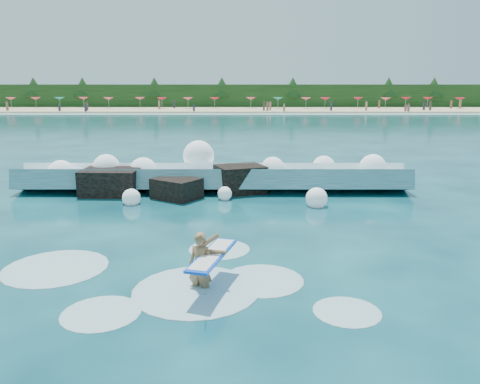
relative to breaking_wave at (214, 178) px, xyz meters
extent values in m
plane|color=#072839|center=(-0.28, -7.89, -0.53)|extent=(200.00, 200.00, 0.00)
cube|color=tan|center=(-0.28, 70.11, -0.33)|extent=(140.00, 20.00, 0.40)
cube|color=silver|center=(-0.28, 59.11, -0.49)|extent=(140.00, 5.00, 0.08)
cube|color=black|center=(-0.28, 80.11, 1.97)|extent=(140.00, 4.00, 5.00)
cube|color=teal|center=(0.00, -0.16, -0.09)|extent=(17.57, 2.67, 1.47)
cube|color=white|center=(0.00, 0.64, 0.35)|extent=(17.57, 1.24, 0.68)
cube|color=black|center=(-4.48, -1.00, -0.07)|extent=(2.51, 1.92, 1.32)
cube|color=black|center=(-1.48, -1.80, -0.17)|extent=(2.31, 2.20, 1.02)
cube|color=black|center=(1.22, -0.60, -0.03)|extent=(2.48, 2.24, 1.42)
imported|color=#8D6442|center=(0.31, -10.98, 0.02)|extent=(0.71, 0.58, 1.68)
cube|color=blue|center=(0.59, -10.93, 0.31)|extent=(1.12, 2.35, 0.06)
cube|color=white|center=(0.59, -10.93, 0.33)|extent=(0.97, 2.14, 0.06)
cylinder|color=black|center=(0.49, -12.18, -0.08)|extent=(0.01, 0.91, 0.43)
sphere|color=white|center=(-6.80, -0.64, 0.32)|extent=(1.21, 1.21, 1.21)
sphere|color=white|center=(-4.94, 0.01, 0.48)|extent=(1.23, 1.23, 1.23)
sphere|color=white|center=(-3.25, 0.01, 0.33)|extent=(1.26, 1.26, 1.26)
sphere|color=white|center=(-0.75, 0.73, 0.92)|extent=(1.47, 1.47, 1.47)
sphere|color=white|center=(0.90, -0.19, 0.24)|extent=(0.85, 0.85, 0.85)
sphere|color=white|center=(2.70, -0.26, 0.48)|extent=(1.08, 1.08, 1.08)
sphere|color=white|center=(5.16, 0.54, 0.43)|extent=(1.05, 1.05, 1.05)
sphere|color=white|center=(7.33, 0.02, 0.49)|extent=(1.22, 1.22, 1.22)
sphere|color=white|center=(-3.19, -2.79, -0.27)|extent=(0.74, 0.74, 0.74)
sphere|color=white|center=(0.57, -2.05, -0.27)|extent=(0.60, 0.60, 0.60)
sphere|color=white|center=(4.27, -3.14, -0.21)|extent=(0.87, 0.87, 0.87)
ellipsoid|color=silver|center=(0.19, -11.03, -0.53)|extent=(3.02, 3.02, 0.15)
ellipsoid|color=silver|center=(-1.70, -12.16, -0.53)|extent=(1.71, 1.71, 0.09)
ellipsoid|color=silver|center=(1.77, -10.43, -0.53)|extent=(2.09, 2.09, 0.10)
ellipsoid|color=silver|center=(-3.64, -9.64, -0.53)|extent=(2.75, 2.75, 0.14)
ellipsoid|color=silver|center=(0.62, -8.19, -0.53)|extent=(1.83, 1.83, 0.09)
ellipsoid|color=silver|center=(3.50, -12.08, -0.53)|extent=(1.47, 1.47, 0.07)
cone|color=#E2425B|center=(-44.06, 72.54, 1.72)|extent=(2.00, 2.00, 0.50)
cone|color=#E2425B|center=(-39.79, 74.01, 1.72)|extent=(2.00, 2.00, 0.50)
cone|color=#16897F|center=(-34.82, 73.57, 1.72)|extent=(2.00, 2.00, 0.50)
cone|color=#E2425B|center=(-30.34, 74.45, 1.72)|extent=(2.00, 2.00, 0.50)
cone|color=#E2425B|center=(-24.91, 72.99, 1.72)|extent=(2.00, 2.00, 0.50)
cone|color=#E2425B|center=(-18.89, 73.89, 1.72)|extent=(2.00, 2.00, 0.50)
cone|color=red|center=(-14.20, 72.02, 1.72)|extent=(2.00, 2.00, 0.50)
cone|color=#E2425B|center=(-9.06, 71.94, 1.72)|extent=(2.00, 2.00, 0.50)
cone|color=red|center=(-3.89, 72.82, 1.72)|extent=(2.00, 2.00, 0.50)
cone|color=#E2425B|center=(3.30, 73.44, 1.72)|extent=(2.00, 2.00, 0.50)
cone|color=#16897F|center=(8.61, 72.50, 1.72)|extent=(2.00, 2.00, 0.50)
cone|color=#E2425B|center=(14.01, 71.69, 1.72)|extent=(2.00, 2.00, 0.50)
cone|color=red|center=(17.74, 71.65, 1.72)|extent=(2.00, 2.00, 0.50)
cone|color=red|center=(24.69, 73.78, 1.72)|extent=(2.00, 2.00, 0.50)
cone|color=#E2425B|center=(29.34, 70.93, 1.72)|extent=(2.00, 2.00, 0.50)
cone|color=red|center=(34.53, 74.56, 1.72)|extent=(2.00, 2.00, 0.50)
cone|color=red|center=(38.67, 73.93, 1.72)|extent=(2.00, 2.00, 0.50)
cone|color=red|center=(43.95, 71.55, 1.72)|extent=(2.00, 2.00, 0.50)
cube|color=#3F332D|center=(-11.43, 73.94, 0.57)|extent=(0.35, 0.22, 1.41)
cube|color=#8C664C|center=(-30.06, 61.49, 0.24)|extent=(0.35, 0.22, 1.37)
cube|color=#3F332D|center=(-20.38, 68.20, 0.67)|extent=(0.35, 0.22, 1.59)
cube|color=#8C664C|center=(-11.31, 67.99, 0.59)|extent=(0.35, 0.22, 1.44)
cube|color=#262633|center=(-39.39, 67.84, 0.65)|extent=(0.35, 0.22, 1.55)
cube|color=#3F332D|center=(35.76, 61.86, 0.23)|extent=(0.35, 0.22, 1.36)
cube|color=#8C664C|center=(-36.86, 62.78, 0.65)|extent=(0.35, 0.22, 1.56)
cube|color=#262633|center=(34.93, 70.51, 0.66)|extent=(0.35, 0.22, 1.57)
cube|color=#3F332D|center=(-14.40, 71.08, 0.67)|extent=(0.35, 0.22, 1.60)
cube|color=#262633|center=(-22.82, 60.28, 0.32)|extent=(0.35, 0.22, 1.54)
cube|color=brown|center=(37.35, 71.57, 0.60)|extent=(0.35, 0.22, 1.46)
cube|color=#3F332D|center=(45.17, 73.73, 0.63)|extent=(0.35, 0.22, 1.53)
cube|color=#8C664C|center=(14.13, 63.79, 0.58)|extent=(0.35, 0.22, 1.43)
cube|color=#262633|center=(-44.41, 70.99, 0.63)|extent=(0.35, 0.22, 1.51)
cube|color=brown|center=(21.32, 64.35, 0.62)|extent=(0.35, 0.22, 1.51)
cube|color=#3F332D|center=(36.26, 63.07, 0.62)|extent=(0.35, 0.22, 1.50)
cube|color=#8C664C|center=(42.33, 71.42, 0.60)|extent=(0.35, 0.22, 1.46)
cube|color=#262633|center=(28.35, 66.85, 0.62)|extent=(0.35, 0.22, 1.50)
cube|color=#3F332D|center=(-18.39, 68.39, 0.65)|extent=(0.35, 0.22, 1.55)
cube|color=#8C664C|center=(20.96, 62.67, 0.68)|extent=(0.35, 0.22, 1.62)
cube|color=#262633|center=(5.04, 71.65, 0.59)|extent=(0.35, 0.22, 1.44)
camera|label=1|loc=(1.24, -21.19, 4.15)|focal=35.00mm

